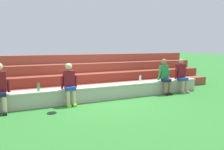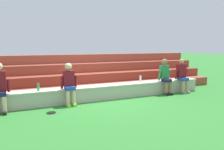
{
  "view_description": "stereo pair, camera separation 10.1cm",
  "coord_description": "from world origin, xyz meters",
  "px_view_note": "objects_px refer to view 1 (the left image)",
  "views": [
    {
      "loc": [
        -2.9,
        -6.71,
        1.88
      ],
      "look_at": [
        0.37,
        0.24,
        0.84
      ],
      "focal_mm": 34.89,
      "sensor_mm": 36.0,
      "label": 1
    },
    {
      "loc": [
        -2.81,
        -6.75,
        1.88
      ],
      "look_at": [
        0.37,
        0.24,
        0.84
      ],
      "focal_mm": 34.89,
      "sensor_mm": 36.0,
      "label": 2
    }
  ],
  "objects_px": {
    "water_bottle_near_left": "(168,77)",
    "frisbee": "(52,113)",
    "person_right_of_center": "(182,75)",
    "water_bottle_mid_right": "(140,79)",
    "person_center": "(165,75)",
    "water_bottle_near_right": "(38,87)",
    "person_left_of_center": "(69,83)",
    "person_far_left": "(0,87)"
  },
  "relations": [
    {
      "from": "person_far_left",
      "to": "frisbee",
      "type": "relative_size",
      "value": 5.48
    },
    {
      "from": "person_right_of_center",
      "to": "water_bottle_mid_right",
      "type": "relative_size",
      "value": 5.13
    },
    {
      "from": "water_bottle_near_left",
      "to": "frisbee",
      "type": "distance_m",
      "value": 4.92
    },
    {
      "from": "water_bottle_near_right",
      "to": "frisbee",
      "type": "relative_size",
      "value": 1.01
    },
    {
      "from": "person_far_left",
      "to": "water_bottle_near_right",
      "type": "height_order",
      "value": "person_far_left"
    },
    {
      "from": "person_right_of_center",
      "to": "water_bottle_near_right",
      "type": "distance_m",
      "value": 5.52
    },
    {
      "from": "person_center",
      "to": "water_bottle_near_left",
      "type": "height_order",
      "value": "person_center"
    },
    {
      "from": "person_left_of_center",
      "to": "water_bottle_near_left",
      "type": "relative_size",
      "value": 6.12
    },
    {
      "from": "person_center",
      "to": "water_bottle_near_right",
      "type": "relative_size",
      "value": 5.26
    },
    {
      "from": "water_bottle_near_left",
      "to": "frisbee",
      "type": "xyz_separation_m",
      "value": [
        -4.8,
        -0.89,
        -0.59
      ]
    },
    {
      "from": "person_far_left",
      "to": "water_bottle_mid_right",
      "type": "distance_m",
      "value": 4.76
    },
    {
      "from": "water_bottle_near_right",
      "to": "water_bottle_near_left",
      "type": "xyz_separation_m",
      "value": [
        5.03,
        0.03,
        -0.02
      ]
    },
    {
      "from": "person_far_left",
      "to": "person_left_of_center",
      "type": "xyz_separation_m",
      "value": [
        1.96,
        0.02,
        -0.03
      ]
    },
    {
      "from": "person_center",
      "to": "water_bottle_near_right",
      "type": "xyz_separation_m",
      "value": [
        -4.69,
        0.19,
        -0.12
      ]
    },
    {
      "from": "person_left_of_center",
      "to": "water_bottle_near_left",
      "type": "xyz_separation_m",
      "value": [
        4.12,
        0.24,
        -0.12
      ]
    },
    {
      "from": "person_left_of_center",
      "to": "water_bottle_near_right",
      "type": "bearing_deg",
      "value": 167.33
    },
    {
      "from": "person_center",
      "to": "water_bottle_mid_right",
      "type": "xyz_separation_m",
      "value": [
        -0.98,
        0.23,
        -0.12
      ]
    },
    {
      "from": "person_left_of_center",
      "to": "water_bottle_near_left",
      "type": "height_order",
      "value": "person_left_of_center"
    },
    {
      "from": "water_bottle_mid_right",
      "to": "water_bottle_near_left",
      "type": "xyz_separation_m",
      "value": [
        1.32,
        -0.01,
        -0.02
      ]
    },
    {
      "from": "water_bottle_mid_right",
      "to": "water_bottle_near_right",
      "type": "xyz_separation_m",
      "value": [
        -3.71,
        -0.04,
        -0.0
      ]
    },
    {
      "from": "person_right_of_center",
      "to": "frisbee",
      "type": "distance_m",
      "value": 5.37
    },
    {
      "from": "frisbee",
      "to": "person_center",
      "type": "bearing_deg",
      "value": 8.54
    },
    {
      "from": "water_bottle_mid_right",
      "to": "water_bottle_near_left",
      "type": "relative_size",
      "value": 1.21
    },
    {
      "from": "person_center",
      "to": "water_bottle_near_right",
      "type": "height_order",
      "value": "person_center"
    },
    {
      "from": "water_bottle_mid_right",
      "to": "water_bottle_near_left",
      "type": "distance_m",
      "value": 1.32
    },
    {
      "from": "person_far_left",
      "to": "person_right_of_center",
      "type": "xyz_separation_m",
      "value": [
        6.56,
        0.01,
        -0.04
      ]
    },
    {
      "from": "person_center",
      "to": "frisbee",
      "type": "xyz_separation_m",
      "value": [
        -4.46,
        -0.67,
        -0.73
      ]
    },
    {
      "from": "water_bottle_near_left",
      "to": "person_center",
      "type": "bearing_deg",
      "value": -147.29
    },
    {
      "from": "person_far_left",
      "to": "water_bottle_near_right",
      "type": "xyz_separation_m",
      "value": [
        1.04,
        0.23,
        -0.13
      ]
    },
    {
      "from": "person_left_of_center",
      "to": "water_bottle_near_right",
      "type": "xyz_separation_m",
      "value": [
        -0.92,
        0.21,
        -0.1
      ]
    },
    {
      "from": "person_right_of_center",
      "to": "water_bottle_mid_right",
      "type": "xyz_separation_m",
      "value": [
        -1.8,
        0.26,
        -0.09
      ]
    },
    {
      "from": "person_left_of_center",
      "to": "person_right_of_center",
      "type": "distance_m",
      "value": 4.6
    },
    {
      "from": "water_bottle_near_right",
      "to": "water_bottle_near_left",
      "type": "height_order",
      "value": "water_bottle_near_right"
    },
    {
      "from": "water_bottle_near_right",
      "to": "frisbee",
      "type": "height_order",
      "value": "water_bottle_near_right"
    },
    {
      "from": "person_far_left",
      "to": "person_left_of_center",
      "type": "height_order",
      "value": "person_far_left"
    },
    {
      "from": "water_bottle_mid_right",
      "to": "frisbee",
      "type": "bearing_deg",
      "value": -165.52
    },
    {
      "from": "person_left_of_center",
      "to": "water_bottle_near_right",
      "type": "relative_size",
      "value": 5.13
    },
    {
      "from": "person_left_of_center",
      "to": "person_center",
      "type": "distance_m",
      "value": 3.78
    },
    {
      "from": "water_bottle_mid_right",
      "to": "water_bottle_near_right",
      "type": "bearing_deg",
      "value": -179.38
    },
    {
      "from": "person_center",
      "to": "water_bottle_near_left",
      "type": "relative_size",
      "value": 6.28
    },
    {
      "from": "person_right_of_center",
      "to": "water_bottle_near_left",
      "type": "height_order",
      "value": "person_right_of_center"
    },
    {
      "from": "person_center",
      "to": "water_bottle_near_left",
      "type": "bearing_deg",
      "value": 32.71
    }
  ]
}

